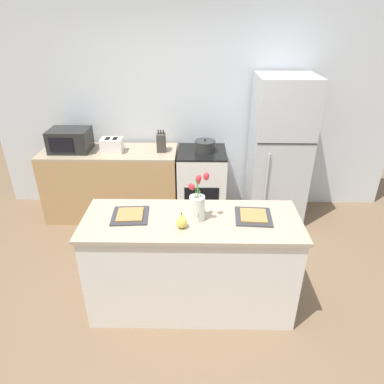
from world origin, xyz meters
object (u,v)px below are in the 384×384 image
Objects in this scene: plate_setting_right at (253,216)px; microwave at (70,140)px; refrigerator at (279,152)px; flower_vase at (197,205)px; toaster at (112,145)px; knife_block at (161,142)px; plate_setting_left at (130,215)px; cooking_pot at (205,146)px; stove_range at (201,184)px; pear_figurine at (182,222)px.

microwave reaches higher than plate_setting_right.
refrigerator is 5.76× the size of plate_setting_right.
flower_vase is (-1.00, -1.60, 0.15)m from refrigerator.
toaster is 0.60m from knife_block.
plate_setting_left is 1.25× the size of cooking_pot.
toaster is 0.52m from microwave.
flower_vase reaches higher than plate_setting_left.
plate_setting_right is at bearing -75.26° from stove_range.
flower_vase is 0.90× the size of microwave.
refrigerator is at bearing 56.91° from pear_figurine.
plate_setting_left is at bearing 159.44° from pear_figurine.
toaster reaches higher than stove_range.
cooking_pot reaches higher than pear_figurine.
plate_setting_right is at bearing 0.00° from plate_setting_left.
flower_vase reaches higher than toaster.
refrigerator reaches higher than knife_block.
flower_vase is 1.54× the size of toaster.
plate_setting_left is (-0.56, 0.04, -0.13)m from flower_vase.
flower_vase reaches higher than stove_range.
stove_range is 0.53m from cooking_pot.
plate_setting_right is 2.14m from toaster.
stove_range is at bearing 68.64° from plate_setting_left.
knife_block is at bearing 3.61° from toaster.
flower_vase reaches higher than plate_setting_right.
toaster is 1.11× the size of cooking_pot.
flower_vase reaches higher than knife_block.
stove_range is at bearing 84.21° from pear_figurine.
refrigerator is 7.22× the size of cooking_pot.
microwave is 1.78× the size of knife_block.
plate_setting_left is at bearing -57.21° from microwave.
toaster is at bearing -178.87° from cooking_pot.
toaster is 1.13m from cooking_pot.
flower_vase is at bearing 45.63° from pear_figurine.
pear_figurine is (-1.12, -1.73, 0.07)m from refrigerator.
microwave is at bearing -179.98° from stove_range.
microwave reaches higher than plate_setting_left.
pear_figurine is at bearing -50.11° from microwave.
plate_setting_right is 1.12× the size of toaster.
cooking_pot is 0.54m from knife_block.
microwave is at bearing 179.87° from knife_block.
flower_vase is at bearing -56.23° from toaster.
cooking_pot is at bearing -1.65° from knife_block.
flower_vase reaches higher than microwave.
flower_vase is at bearing -122.06° from refrigerator.
stove_range is 6.45× the size of pear_figurine.
refrigerator reaches higher than cooking_pot.
cooking_pot reaches higher than stove_range.
pear_figurine is at bearing -164.41° from plate_setting_right.
refrigerator is (0.95, 0.00, 0.45)m from stove_range.
pear_figurine is (-0.18, -1.73, 0.53)m from stove_range.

